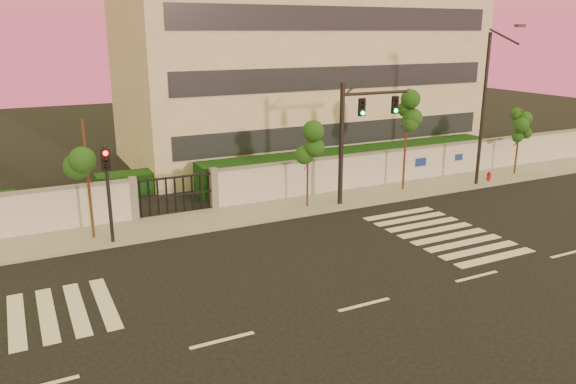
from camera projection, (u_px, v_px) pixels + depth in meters
name	position (u px, v px, depth m)	size (l,w,h in m)	color
ground	(364.00, 305.00, 18.66)	(120.00, 120.00, 0.00)	black
sidewalk	(244.00, 214.00, 27.67)	(60.00, 3.00, 0.15)	gray
perimeter_wall	(235.00, 187.00, 28.73)	(60.00, 0.36, 2.20)	silver
hedge_row	(235.00, 178.00, 31.61)	(41.00, 4.25, 1.80)	black
institutional_building	(299.00, 69.00, 39.73)	(24.40, 12.40, 12.25)	beige
road_markings	(273.00, 272.00, 21.21)	(57.00, 7.62, 0.02)	silver
street_tree_c	(86.00, 153.00, 23.34)	(1.42, 1.13, 5.31)	#382314
street_tree_d	(308.00, 148.00, 27.93)	(1.32, 1.05, 4.32)	#382314
street_tree_e	(407.00, 117.00, 30.75)	(1.57, 1.25, 5.78)	#382314
street_tree_f	(519.00, 128.00, 34.55)	(1.40, 1.11, 4.12)	#382314
traffic_signal_main	(355.00, 128.00, 28.40)	(4.03, 0.39, 6.37)	black
traffic_signal_secondary	(108.00, 183.00, 23.14)	(0.34, 0.33, 4.31)	black
streetlight_east	(486.00, 102.00, 31.45)	(0.54, 2.19, 9.12)	black
fire_hydrant	(489.00, 177.00, 33.56)	(0.28, 0.26, 0.70)	#AA0B0B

